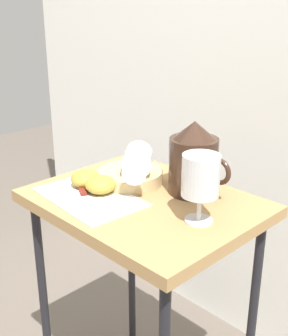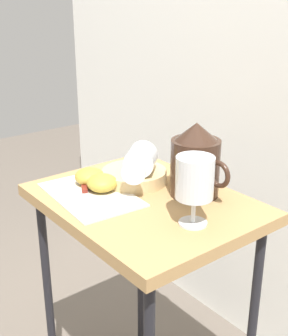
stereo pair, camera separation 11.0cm
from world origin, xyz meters
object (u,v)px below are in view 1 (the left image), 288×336
basket_tray (130,177)px  wine_glass_upright (200,179)px  table (144,227)px  apple_half_right (100,185)px  wine_glass_tipped_near (138,160)px  pitcher (194,164)px  knife (84,194)px  apple_half_left (86,179)px

basket_tray → wine_glass_upright: bearing=-9.5°
table → apple_half_right: size_ratio=9.15×
wine_glass_tipped_near → apple_half_right: bearing=-106.8°
pitcher → wine_glass_tipped_near: (-0.13, -0.07, -0.00)m
table → basket_tray: 0.14m
basket_tray → knife: bearing=-93.9°
table → wine_glass_upright: 0.25m
wine_glass_upright → apple_half_left: bearing=-169.6°
basket_tray → pitcher: bearing=24.4°
basket_tray → knife: size_ratio=0.84×
pitcher → apple_half_right: bearing=-131.6°
basket_tray → apple_half_right: (0.00, -0.10, 0.01)m
basket_tray → wine_glass_upright: (0.27, -0.05, 0.08)m
apple_half_left → knife: apple_half_left is taller
table → wine_glass_upright: wine_glass_upright is taller
table → apple_half_right: apple_half_right is taller
pitcher → basket_tray: bearing=-155.6°
table → basket_tray: (-0.10, 0.04, 0.10)m
wine_glass_tipped_near → apple_half_left: size_ratio=1.94×
knife → apple_half_right: bearing=74.5°
apple_half_right → wine_glass_tipped_near: bearing=73.2°
pitcher → wine_glass_upright: (0.11, -0.12, 0.03)m
apple_half_left → knife: bearing=-43.9°
table → apple_half_right: (-0.09, -0.06, 0.11)m
basket_tray → apple_half_left: size_ratio=2.21×
apple_half_left → basket_tray: bearing=62.5°
table → basket_tray: size_ratio=4.14×
knife → pitcher: bearing=52.6°
table → knife: size_ratio=3.49×
wine_glass_upright → pitcher: bearing=134.0°
pitcher → apple_half_left: bearing=-140.2°
apple_half_right → pitcher: bearing=48.4°
wine_glass_tipped_near → apple_half_left: wine_glass_tipped_near is taller
wine_glass_upright → wine_glass_tipped_near: (-0.24, 0.04, -0.03)m
table → knife: 0.18m
knife → wine_glass_upright: bearing=20.1°
table → apple_half_left: 0.20m
apple_half_left → apple_half_right: size_ratio=1.00×
basket_tray → pitcher: pitcher is taller
wine_glass_upright → apple_half_left: 0.34m
apple_half_left → table: bearing=22.6°
basket_tray → apple_half_left: apple_half_left is taller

